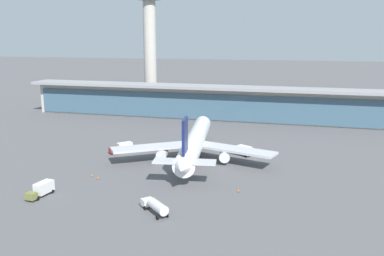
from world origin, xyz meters
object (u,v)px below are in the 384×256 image
(airliner_on_stand, at_px, (195,142))
(control_tower, at_px, (150,36))
(service_truck_under_wing_red, at_px, (122,147))
(safety_cone_bravo, at_px, (238,191))
(service_truck_near_nose_olive, at_px, (41,189))
(safety_cone_charlie, at_px, (92,175))
(service_truck_by_tail_olive, at_px, (242,150))
(safety_cone_alpha, at_px, (98,178))
(service_truck_mid_apron_white, at_px, (155,206))

(airliner_on_stand, xyz_separation_m, control_tower, (-48.52, 89.65, 31.22))
(service_truck_under_wing_red, height_order, safety_cone_bravo, service_truck_under_wing_red)
(control_tower, xyz_separation_m, safety_cone_bravo, (65.62, -113.27, -36.13))
(airliner_on_stand, relative_size, service_truck_near_nose_olive, 8.27)
(airliner_on_stand, xyz_separation_m, service_truck_near_nose_olive, (-25.70, -38.35, -3.54))
(service_truck_under_wing_red, relative_size, safety_cone_bravo, 9.92)
(safety_cone_charlie, bearing_deg, service_truck_by_tail_olive, 41.67)
(service_truck_by_tail_olive, bearing_deg, safety_cone_alpha, -134.96)
(service_truck_by_tail_olive, xyz_separation_m, safety_cone_bravo, (4.10, -31.47, -1.37))
(airliner_on_stand, height_order, service_truck_mid_apron_white, airliner_on_stand)
(service_truck_by_tail_olive, distance_m, safety_cone_alpha, 45.36)
(safety_cone_bravo, bearing_deg, safety_cone_charlie, 178.90)
(service_truck_under_wing_red, bearing_deg, control_tower, 105.53)
(airliner_on_stand, distance_m, service_truck_by_tail_olive, 15.60)
(control_tower, bearing_deg, airliner_on_stand, -61.57)
(airliner_on_stand, relative_size, service_truck_mid_apron_white, 7.91)
(service_truck_under_wing_red, height_order, safety_cone_alpha, service_truck_under_wing_red)
(service_truck_mid_apron_white, xyz_separation_m, control_tower, (-51.27, 130.15, 34.74))
(service_truck_mid_apron_white, distance_m, safety_cone_bravo, 22.20)
(service_truck_near_nose_olive, xyz_separation_m, service_truck_by_tail_olive, (38.70, 46.20, 0.00))
(control_tower, relative_size, safety_cone_charlie, 95.27)
(service_truck_near_nose_olive, relative_size, service_truck_mid_apron_white, 0.96)
(service_truck_mid_apron_white, relative_size, safety_cone_charlie, 11.23)
(airliner_on_stand, xyz_separation_m, service_truck_by_tail_olive, (13.00, 7.86, -3.54))
(airliner_on_stand, xyz_separation_m, safety_cone_bravo, (17.10, -23.62, -4.91))
(safety_cone_alpha, xyz_separation_m, safety_cone_bravo, (36.13, 0.61, 0.00))
(control_tower, relative_size, safety_cone_bravo, 95.27)
(service_truck_near_nose_olive, relative_size, service_truck_by_tail_olive, 1.01)
(service_truck_under_wing_red, xyz_separation_m, safety_cone_bravo, (40.97, -24.53, -1.37))
(service_truck_by_tail_olive, bearing_deg, service_truck_under_wing_red, -169.33)
(service_truck_near_nose_olive, bearing_deg, safety_cone_alpha, 64.72)
(service_truck_near_nose_olive, height_order, service_truck_by_tail_olive, same)
(service_truck_mid_apron_white, bearing_deg, safety_cone_charlie, 144.03)
(control_tower, bearing_deg, safety_cone_charlie, -76.51)
(service_truck_by_tail_olive, bearing_deg, service_truck_mid_apron_white, -101.97)
(service_truck_mid_apron_white, height_order, control_tower, control_tower)
(control_tower, relative_size, safety_cone_alpha, 95.27)
(control_tower, distance_m, safety_cone_bravo, 135.80)
(safety_cone_charlie, bearing_deg, service_truck_near_nose_olive, -105.11)
(service_truck_near_nose_olive, relative_size, service_truck_under_wing_red, 1.08)
(safety_cone_alpha, bearing_deg, service_truck_by_tail_olive, 45.04)
(safety_cone_alpha, height_order, safety_cone_bravo, same)
(service_truck_under_wing_red, xyz_separation_m, service_truck_by_tail_olive, (36.87, 6.95, 0.00))
(service_truck_under_wing_red, distance_m, safety_cone_charlie, 23.94)
(service_truck_mid_apron_white, bearing_deg, service_truck_under_wing_red, 122.74)
(service_truck_mid_apron_white, height_order, safety_cone_alpha, service_truck_mid_apron_white)
(service_truck_near_nose_olive, distance_m, service_truck_by_tail_olive, 60.27)
(service_truck_mid_apron_white, bearing_deg, service_truck_by_tail_olive, 78.03)
(service_truck_by_tail_olive, bearing_deg, safety_cone_bravo, -82.59)
(service_truck_by_tail_olive, relative_size, control_tower, 0.11)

